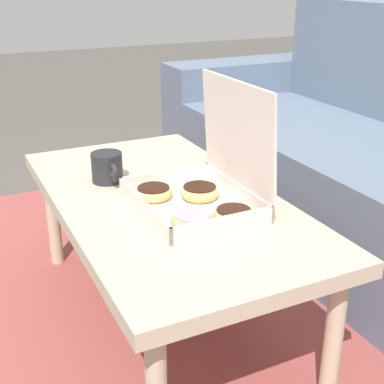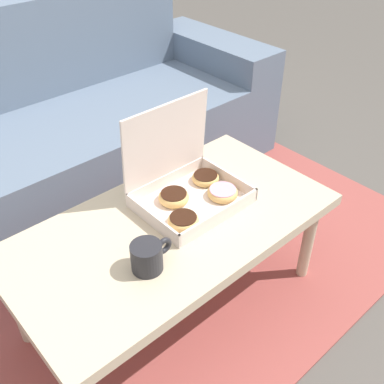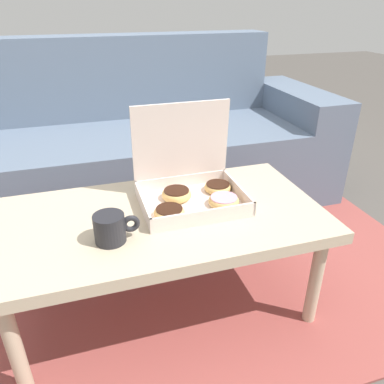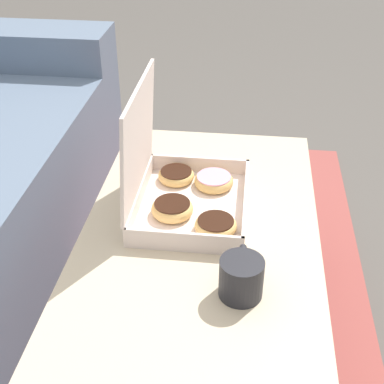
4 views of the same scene
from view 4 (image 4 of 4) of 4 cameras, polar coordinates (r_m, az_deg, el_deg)
The scene contains 5 objects.
ground_plane at distance 1.56m, azimuth -3.75°, elevation -16.20°, with size 12.00×12.00×0.00m, color #514C47.
area_rug at distance 1.63m, azimuth -14.56°, elevation -14.68°, with size 2.38×1.83×0.01m, color #994742.
coffee_table at distance 1.29m, azimuth 0.75°, elevation -6.21°, with size 1.07×0.57×0.41m.
pastry_box at distance 1.34m, azimuth -1.02°, elevation 0.44°, with size 0.35×0.28×0.33m.
coffee_mug at distance 1.10m, azimuth 5.28°, elevation -8.98°, with size 0.13×0.09×0.09m.
Camera 4 is at (-0.99, -0.22, 1.19)m, focal length 50.00 mm.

